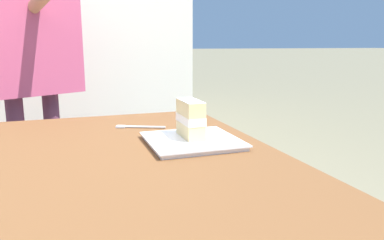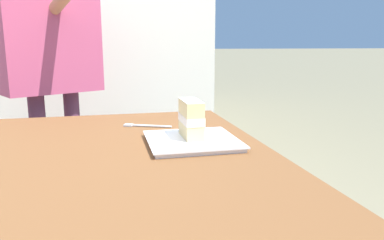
{
  "view_description": "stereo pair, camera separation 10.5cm",
  "coord_description": "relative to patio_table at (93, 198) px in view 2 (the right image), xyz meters",
  "views": [
    {
      "loc": [
        -0.91,
        0.05,
        1.05
      ],
      "look_at": [
        0.06,
        -0.28,
        0.84
      ],
      "focal_mm": 34.56,
      "sensor_mm": 36.0,
      "label": 1
    },
    {
      "loc": [
        -0.94,
        -0.05,
        1.05
      ],
      "look_at": [
        0.06,
        -0.28,
        0.84
      ],
      "focal_mm": 34.56,
      "sensor_mm": 36.0,
      "label": 2
    }
  ],
  "objects": [
    {
      "name": "patio_table",
      "position": [
        0.0,
        0.0,
        0.0
      ],
      "size": [
        1.15,
        0.96,
        0.77
      ],
      "color": "brown",
      "rests_on": "ground"
    },
    {
      "name": "dessert_plate",
      "position": [
        0.06,
        -0.28,
        0.12
      ],
      "size": [
        0.26,
        0.26,
        0.02
      ],
      "color": "white",
      "rests_on": "patio_table"
    },
    {
      "name": "cake_slice",
      "position": [
        0.08,
        -0.28,
        0.18
      ],
      "size": [
        0.12,
        0.06,
        0.11
      ],
      "color": "#EAD18C",
      "rests_on": "dessert_plate"
    },
    {
      "name": "dessert_fork",
      "position": [
        0.31,
        -0.17,
        0.12
      ],
      "size": [
        0.08,
        0.16,
        0.01
      ],
      "color": "silver",
      "rests_on": "patio_table"
    },
    {
      "name": "diner_person",
      "position": [
        0.94,
        0.2,
        0.43
      ],
      "size": [
        0.62,
        0.5,
        1.63
      ],
      "color": "#5D3049",
      "rests_on": "ground"
    }
  ]
}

